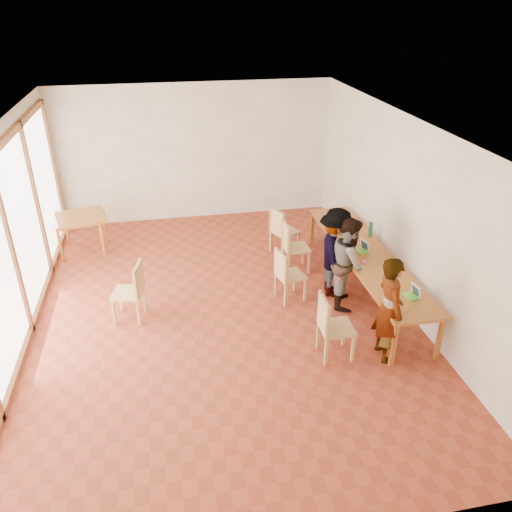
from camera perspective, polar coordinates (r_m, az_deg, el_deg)
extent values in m
plane|color=#9A3E25|center=(8.26, -4.00, -6.28)|extent=(8.00, 8.00, 0.00)
cube|color=white|center=(11.26, -6.95, 11.59)|extent=(6.00, 0.10, 3.00)
cube|color=white|center=(4.26, 2.69, -19.46)|extent=(6.00, 0.10, 3.00)
cube|color=white|center=(8.36, 16.54, 4.73)|extent=(0.10, 8.00, 3.00)
cube|color=white|center=(7.81, -26.47, 1.15)|extent=(0.10, 8.00, 3.00)
cube|color=white|center=(7.02, -4.84, 14.55)|extent=(6.00, 8.00, 0.04)
cube|color=#A15B23|center=(8.60, 12.45, 0.18)|extent=(0.80, 4.00, 0.05)
cube|color=#A15B23|center=(7.19, 15.46, -9.83)|extent=(0.06, 0.06, 0.70)
cube|color=#A15B23|center=(10.28, 6.44, 3.12)|extent=(0.06, 0.06, 0.70)
cube|color=#A15B23|center=(7.49, 20.21, -8.96)|extent=(0.06, 0.06, 0.70)
cube|color=#A15B23|center=(10.49, 10.00, 3.39)|extent=(0.06, 0.06, 0.70)
cube|color=#A15B23|center=(10.37, -19.40, 4.16)|extent=(0.90, 0.90, 0.05)
cube|color=#A15B23|center=(10.24, -21.46, 1.16)|extent=(0.05, 0.05, 0.70)
cube|color=#A15B23|center=(10.94, -20.88, 2.97)|extent=(0.05, 0.05, 0.70)
cube|color=#A15B23|center=(10.12, -17.14, 1.57)|extent=(0.05, 0.05, 0.70)
cube|color=#A15B23|center=(10.82, -16.84, 3.37)|extent=(0.05, 0.05, 0.70)
cube|color=tan|center=(7.15, 9.20, -8.13)|extent=(0.47, 0.47, 0.04)
cube|color=tan|center=(6.94, 7.74, -6.60)|extent=(0.05, 0.46, 0.48)
cube|color=tan|center=(8.36, 4.00, -2.26)|extent=(0.51, 0.51, 0.04)
cube|color=tan|center=(8.16, 2.85, -1.05)|extent=(0.14, 0.43, 0.45)
cube|color=tan|center=(9.22, 4.65, 0.91)|extent=(0.45, 0.45, 0.04)
cube|color=tan|center=(9.06, 3.48, 2.23)|extent=(0.05, 0.45, 0.47)
cube|color=tan|center=(9.85, 3.32, 2.83)|extent=(0.60, 0.60, 0.04)
cube|color=tan|center=(9.63, 2.40, 3.93)|extent=(0.22, 0.43, 0.47)
cube|color=tan|center=(8.08, -14.48, -4.13)|extent=(0.54, 0.54, 0.04)
cube|color=tan|center=(7.90, -13.28, -2.59)|extent=(0.15, 0.45, 0.47)
imported|color=gray|center=(7.11, 14.94, -5.89)|extent=(0.38, 0.58, 1.58)
imported|color=gray|center=(8.20, 10.60, -0.71)|extent=(0.78, 0.89, 1.53)
imported|color=gray|center=(8.42, 9.03, 0.36)|extent=(0.78, 1.11, 1.57)
cube|color=#65CE3A|center=(7.54, 17.27, -4.40)|extent=(0.19, 0.24, 0.02)
cube|color=white|center=(7.54, 17.84, -3.77)|extent=(0.09, 0.21, 0.18)
cube|color=#65CE3A|center=(8.62, 11.87, 0.61)|extent=(0.22, 0.26, 0.02)
cube|color=white|center=(8.63, 12.35, 1.21)|extent=(0.12, 0.22, 0.19)
cube|color=#65CE3A|center=(9.40, 9.27, 3.23)|extent=(0.17, 0.25, 0.03)
cube|color=white|center=(9.39, 9.81, 3.76)|extent=(0.07, 0.22, 0.20)
imported|color=yellow|center=(9.36, 9.60, 3.36)|extent=(0.16, 0.16, 0.10)
cylinder|color=#186E40|center=(9.12, 12.95, 2.97)|extent=(0.07, 0.07, 0.28)
cylinder|color=silver|center=(8.98, 10.37, 2.16)|extent=(0.07, 0.07, 0.09)
cylinder|color=white|center=(7.23, 15.23, -5.41)|extent=(0.08, 0.08, 0.06)
cube|color=#F44D8B|center=(8.27, 12.27, -0.70)|extent=(0.05, 0.10, 0.01)
cube|color=black|center=(9.27, 8.94, 3.12)|extent=(0.16, 0.26, 0.09)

